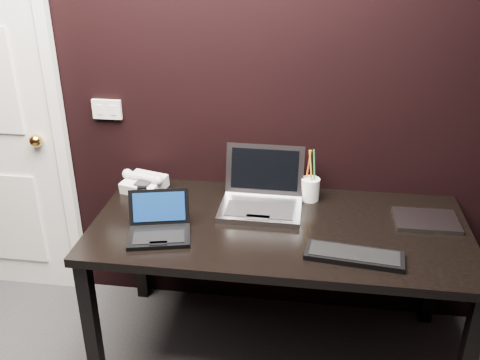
# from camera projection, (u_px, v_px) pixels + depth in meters

# --- Properties ---
(wall_back) EXTENTS (4.00, 0.00, 4.00)m
(wall_back) POSITION_uv_depth(u_px,v_px,m) (227.00, 78.00, 2.57)
(wall_back) COLOR black
(wall_back) RESTS_ON ground
(wall_switch) EXTENTS (0.15, 0.02, 0.10)m
(wall_switch) POSITION_uv_depth(u_px,v_px,m) (107.00, 109.00, 2.72)
(wall_switch) COLOR silver
(wall_switch) RESTS_ON wall_back
(desk) EXTENTS (1.70, 0.80, 0.74)m
(desk) POSITION_uv_depth(u_px,v_px,m) (279.00, 239.00, 2.45)
(desk) COLOR black
(desk) RESTS_ON ground
(netbook) EXTENTS (0.31, 0.29, 0.17)m
(netbook) POSITION_uv_depth(u_px,v_px,m) (159.00, 228.00, 2.33)
(netbook) COLOR black
(netbook) RESTS_ON desk
(silver_laptop) EXTENTS (0.39, 0.35, 0.26)m
(silver_laptop) POSITION_uv_depth(u_px,v_px,m) (262.00, 198.00, 2.55)
(silver_laptop) COLOR #9B9BA0
(silver_laptop) RESTS_ON desk
(ext_keyboard) EXTENTS (0.41, 0.18, 0.03)m
(ext_keyboard) POSITION_uv_depth(u_px,v_px,m) (354.00, 255.00, 2.18)
(ext_keyboard) COLOR black
(ext_keyboard) RESTS_ON desk
(closed_laptop) EXTENTS (0.29, 0.21, 0.02)m
(closed_laptop) POSITION_uv_depth(u_px,v_px,m) (426.00, 220.00, 2.44)
(closed_laptop) COLOR #9A9A9F
(closed_laptop) RESTS_ON desk
(desk_phone) EXTENTS (0.24, 0.22, 0.12)m
(desk_phone) POSITION_uv_depth(u_px,v_px,m) (144.00, 183.00, 2.71)
(desk_phone) COLOR silver
(desk_phone) RESTS_ON desk
(mobile_phone) EXTENTS (0.06, 0.06, 0.10)m
(mobile_phone) POSITION_uv_depth(u_px,v_px,m) (143.00, 199.00, 2.57)
(mobile_phone) COLOR black
(mobile_phone) RESTS_ON desk
(pen_cup) EXTENTS (0.11, 0.11, 0.26)m
(pen_cup) POSITION_uv_depth(u_px,v_px,m) (310.00, 188.00, 2.62)
(pen_cup) COLOR white
(pen_cup) RESTS_ON desk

